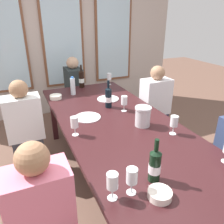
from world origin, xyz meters
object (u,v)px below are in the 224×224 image
at_px(metal_pitcher, 143,116).
at_px(wine_glass_4, 132,177).
at_px(wine_bottle_0, 108,97).
at_px(seated_person_2, 26,131).
at_px(tasting_bowl_0, 160,194).
at_px(dining_table, 120,130).
at_px(seated_person_3, 155,108).
at_px(wine_glass_0, 109,77).
at_px(seated_person_0, 43,224).
at_px(wine_bottle_1, 155,165).
at_px(seated_person_4, 75,93).
at_px(tasting_bowl_1, 56,97).
at_px(wine_glass_1, 174,122).
at_px(water_bottle, 73,86).
at_px(white_plate_1, 88,117).
at_px(wine_glass_7, 124,101).
at_px(wine_glass_5, 112,182).
at_px(white_plate_0, 108,99).
at_px(wine_bottle_2, 82,79).
at_px(wine_glass_3, 74,123).

distance_m(metal_pitcher, wine_glass_4, 0.90).
bearing_deg(wine_bottle_0, seated_person_2, 167.27).
bearing_deg(seated_person_2, tasting_bowl_0, -68.00).
xyz_separation_m(dining_table, seated_person_3, (0.85, 0.64, -0.16)).
relative_size(dining_table, wine_glass_0, 15.87).
height_order(tasting_bowl_0, seated_person_0, seated_person_0).
xyz_separation_m(wine_bottle_1, seated_person_4, (0.15, 2.53, -0.33)).
relative_size(wine_glass_4, seated_person_2, 0.16).
distance_m(wine_bottle_0, tasting_bowl_1, 0.73).
bearing_deg(seated_person_2, wine_glass_1, -40.34).
distance_m(metal_pitcher, water_bottle, 1.21).
height_order(water_bottle, seated_person_2, seated_person_2).
bearing_deg(wine_glass_1, white_plate_1, 133.10).
xyz_separation_m(wine_glass_0, seated_person_2, (-1.27, -0.61, -0.34)).
height_order(white_plate_1, wine_glass_7, wine_glass_7).
height_order(tasting_bowl_0, water_bottle, water_bottle).
relative_size(water_bottle, wine_glass_5, 1.38).
distance_m(white_plate_0, wine_bottle_0, 0.28).
height_order(white_plate_1, wine_bottle_1, wine_bottle_1).
relative_size(white_plate_0, wine_glass_4, 1.55).
distance_m(white_plate_1, wine_glass_0, 1.21).
distance_m(wine_glass_0, seated_person_4, 0.71).
height_order(wine_glass_1, wine_glass_4, same).
distance_m(dining_table, tasting_bowl_0, 0.97).
distance_m(water_bottle, wine_glass_0, 0.65).
bearing_deg(wine_bottle_1, wine_bottle_0, 80.21).
height_order(wine_glass_7, seated_person_0, seated_person_0).
bearing_deg(seated_person_4, wine_glass_7, -83.04).
height_order(wine_bottle_1, tasting_bowl_1, wine_bottle_1).
relative_size(wine_bottle_1, wine_glass_0, 1.73).
distance_m(tasting_bowl_0, tasting_bowl_1, 1.93).
relative_size(wine_bottle_2, tasting_bowl_0, 2.29).
bearing_deg(seated_person_2, white_plate_1, -32.40).
relative_size(wine_bottle_2, seated_person_2, 0.29).
bearing_deg(seated_person_2, tasting_bowl_1, 37.38).
bearing_deg(wine_glass_0, water_bottle, -159.96).
xyz_separation_m(wine_glass_3, wine_glass_5, (-0.00, -0.81, -0.00)).
distance_m(wine_bottle_0, water_bottle, 0.65).
relative_size(wine_bottle_0, wine_glass_7, 1.80).
bearing_deg(wine_glass_0, tasting_bowl_1, -160.87).
bearing_deg(white_plate_0, wine_bottle_2, 103.99).
bearing_deg(seated_person_2, dining_table, -37.59).
height_order(dining_table, tasting_bowl_0, tasting_bowl_0).
height_order(dining_table, wine_glass_3, wine_glass_3).
height_order(wine_glass_0, seated_person_4, seated_person_4).
bearing_deg(white_plate_0, seated_person_4, 98.80).
height_order(wine_glass_0, seated_person_3, seated_person_3).
bearing_deg(wine_bottle_1, wine_glass_4, -167.15).
height_order(wine_bottle_2, wine_glass_0, wine_bottle_2).
distance_m(white_plate_1, seated_person_4, 1.50).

